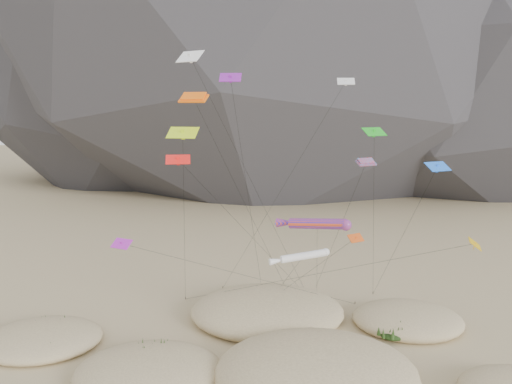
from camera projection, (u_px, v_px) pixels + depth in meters
dunes at (264, 370)px, 42.07m from camera, size 52.12×37.98×4.37m
dune_grass at (262, 375)px, 41.18m from camera, size 43.33×28.17×1.51m
kite_stakes at (287, 296)px, 60.11m from camera, size 22.79×4.86×0.30m
rainbow_tube_kite at (315, 224)px, 44.07m from camera, size 6.50×16.32×13.29m
white_tube_kite at (301, 256)px, 47.82m from camera, size 6.00×12.77×9.13m
orange_parafoil at (195, 101)px, 44.35m from camera, size 10.52×16.17×24.00m
multi_parafoil at (365, 164)px, 48.94m from camera, size 4.46×12.72×17.75m
delta_kites at (273, 153)px, 45.45m from camera, size 32.62×20.50×27.50m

